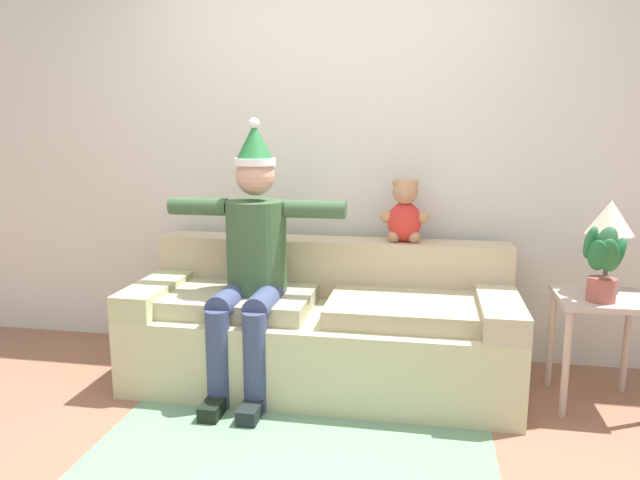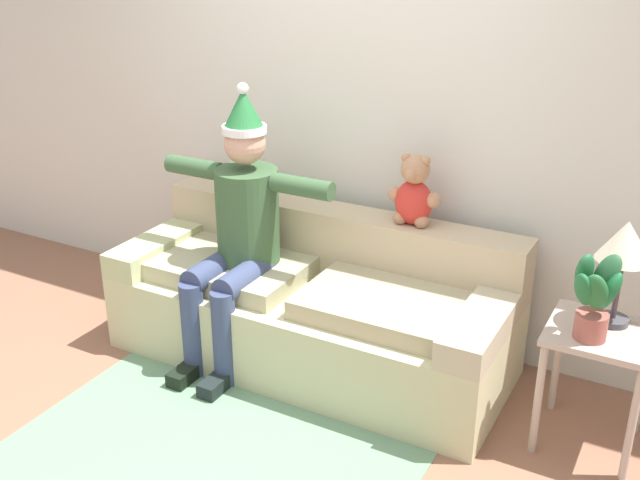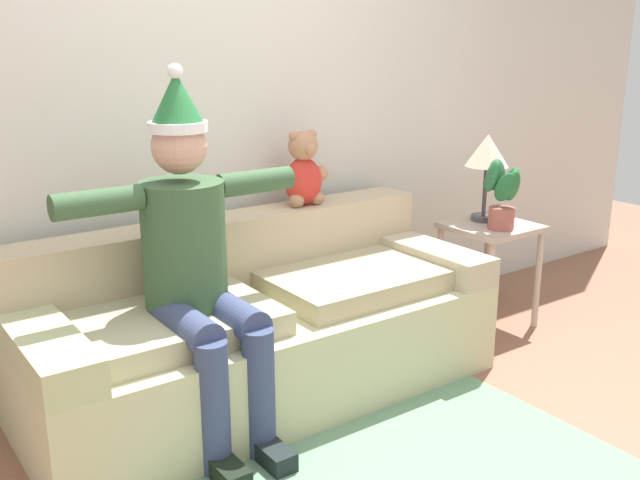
{
  "view_description": "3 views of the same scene",
  "coord_description": "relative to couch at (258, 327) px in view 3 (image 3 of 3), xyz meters",
  "views": [
    {
      "loc": [
        0.57,
        -2.21,
        1.46
      ],
      "look_at": [
        0.01,
        0.88,
        0.86
      ],
      "focal_mm": 33.25,
      "sensor_mm": 36.0,
      "label": 1
    },
    {
      "loc": [
        1.8,
        -2.19,
        2.26
      ],
      "look_at": [
        0.14,
        0.83,
        0.8
      ],
      "focal_mm": 42.58,
      "sensor_mm": 36.0,
      "label": 2
    },
    {
      "loc": [
        -1.56,
        -1.65,
        1.62
      ],
      "look_at": [
        0.2,
        0.81,
        0.75
      ],
      "focal_mm": 40.59,
      "sensor_mm": 36.0,
      "label": 3
    }
  ],
  "objects": [
    {
      "name": "couch",
      "position": [
        0.0,
        0.0,
        0.0
      ],
      "size": [
        2.15,
        0.88,
        0.78
      ],
      "color": "#C2BC8F",
      "rests_on": "ground_plane"
    },
    {
      "name": "table_lamp",
      "position": [
        1.51,
        0.03,
        0.66
      ],
      "size": [
        0.24,
        0.24,
        0.49
      ],
      "color": "#44434B",
      "rests_on": "side_table"
    },
    {
      "name": "back_wall",
      "position": [
        0.0,
        0.52,
        1.03
      ],
      "size": [
        7.0,
        0.1,
        2.7
      ],
      "primitive_type": "cube",
      "color": "silver",
      "rests_on": "ground_plane"
    },
    {
      "name": "potted_plant",
      "position": [
        1.44,
        -0.16,
        0.48
      ],
      "size": [
        0.23,
        0.28,
        0.4
      ],
      "color": "#9C5247",
      "rests_on": "side_table"
    },
    {
      "name": "side_table",
      "position": [
        1.49,
        -0.06,
        0.17
      ],
      "size": [
        0.46,
        0.44,
        0.59
      ],
      "color": "#B5A193",
      "rests_on": "ground_plane"
    },
    {
      "name": "teddy_bear",
      "position": [
        0.44,
        0.27,
        0.64
      ],
      "size": [
        0.29,
        0.17,
        0.38
      ],
      "color": "red",
      "rests_on": "couch"
    },
    {
      "name": "person_seated",
      "position": [
        -0.37,
        -0.16,
        0.45
      ],
      "size": [
        1.02,
        0.77,
        1.51
      ],
      "color": "#365433",
      "rests_on": "ground_plane"
    }
  ]
}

